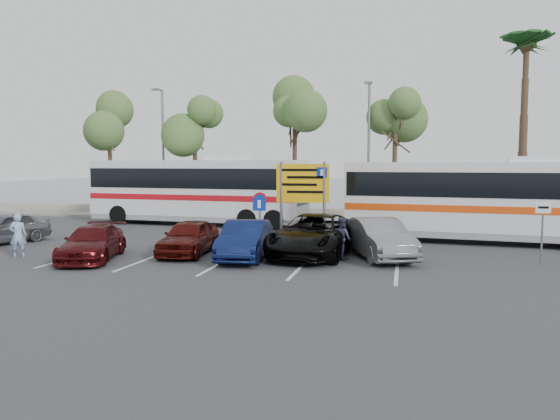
% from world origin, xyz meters
% --- Properties ---
extents(ground, '(120.00, 120.00, 0.00)m').
position_xyz_m(ground, '(0.00, 0.00, 0.00)').
color(ground, '#353538').
rests_on(ground, ground).
extents(kerb_strip, '(44.00, 2.40, 0.15)m').
position_xyz_m(kerb_strip, '(0.00, 14.00, 0.07)').
color(kerb_strip, gray).
rests_on(kerb_strip, ground).
extents(seawall, '(48.00, 0.80, 0.60)m').
position_xyz_m(seawall, '(0.00, 16.00, 0.30)').
color(seawall, '#AA9F88').
rests_on(seawall, ground).
extents(sea, '(140.00, 140.00, 0.00)m').
position_xyz_m(sea, '(0.00, 60.00, 0.01)').
color(sea, '#3D5763').
rests_on(sea, ground).
extents(tree_far_left, '(3.20, 3.20, 7.60)m').
position_xyz_m(tree_far_left, '(-14.00, 14.00, 6.33)').
color(tree_far_left, '#382619').
rests_on(tree_far_left, kerb_strip).
extents(tree_left, '(3.20, 3.20, 7.20)m').
position_xyz_m(tree_left, '(-8.00, 14.00, 6.00)').
color(tree_left, '#382619').
rests_on(tree_left, kerb_strip).
extents(tree_mid, '(3.20, 3.20, 8.00)m').
position_xyz_m(tree_mid, '(-1.50, 14.00, 6.65)').
color(tree_mid, '#382619').
rests_on(tree_mid, kerb_strip).
extents(tree_right, '(3.20, 3.20, 7.40)m').
position_xyz_m(tree_right, '(4.50, 14.00, 6.17)').
color(tree_right, '#382619').
rests_on(tree_right, kerb_strip).
extents(palm_tree, '(4.80, 4.80, 11.20)m').
position_xyz_m(palm_tree, '(11.50, 14.00, 9.87)').
color(palm_tree, '#382619').
rests_on(palm_tree, kerb_strip).
extents(street_lamp_left, '(0.45, 1.15, 8.01)m').
position_xyz_m(street_lamp_left, '(-10.00, 13.52, 4.60)').
color(street_lamp_left, slate).
rests_on(street_lamp_left, kerb_strip).
extents(street_lamp_right, '(0.45, 1.15, 8.01)m').
position_xyz_m(street_lamp_right, '(3.00, 13.52, 4.60)').
color(street_lamp_right, slate).
rests_on(street_lamp_right, kerb_strip).
extents(direction_sign, '(2.20, 0.12, 3.60)m').
position_xyz_m(direction_sign, '(1.00, 3.20, 2.43)').
color(direction_sign, slate).
rests_on(direction_sign, ground).
extents(sign_no_stop, '(0.60, 0.08, 2.35)m').
position_xyz_m(sign_no_stop, '(-0.60, 2.38, 1.58)').
color(sign_no_stop, slate).
rests_on(sign_no_stop, ground).
extents(sign_parking, '(0.50, 0.07, 2.25)m').
position_xyz_m(sign_parking, '(-0.20, 0.79, 1.47)').
color(sign_parking, slate).
rests_on(sign_parking, ground).
extents(sign_taxi, '(0.50, 0.07, 2.20)m').
position_xyz_m(sign_taxi, '(9.80, 1.49, 1.42)').
color(sign_taxi, slate).
rests_on(sign_taxi, ground).
extents(lane_markings, '(12.02, 4.20, 0.01)m').
position_xyz_m(lane_markings, '(-1.14, -1.00, 0.00)').
color(lane_markings, silver).
rests_on(lane_markings, ground).
extents(coach_bus_left, '(12.80, 3.74, 3.93)m').
position_xyz_m(coach_bus_left, '(-6.50, 10.50, 1.82)').
color(coach_bus_left, silver).
rests_on(coach_bus_left, ground).
extents(coach_bus_right, '(12.46, 3.96, 3.82)m').
position_xyz_m(coach_bus_right, '(8.64, 6.50, 1.77)').
color(coach_bus_right, silver).
rests_on(coach_bus_right, ground).
extents(car_silver_a, '(2.73, 4.32, 1.37)m').
position_xyz_m(car_silver_a, '(-12.00, 1.50, 0.68)').
color(car_silver_a, slate).
rests_on(car_silver_a, ground).
extents(car_blue, '(1.91, 4.40, 1.41)m').
position_xyz_m(car_blue, '(-0.60, 0.24, 0.70)').
color(car_blue, '#101C4E').
rests_on(car_blue, ground).
extents(car_maroon, '(2.81, 4.57, 1.24)m').
position_xyz_m(car_maroon, '(-6.00, -1.17, 0.62)').
color(car_maroon, '#470B0E').
rests_on(car_maroon, ground).
extents(car_red, '(1.85, 4.07, 1.35)m').
position_xyz_m(car_red, '(-3.00, 0.68, 0.68)').
color(car_red, '#4A0E0A').
rests_on(car_red, ground).
extents(suv_black, '(3.30, 5.98, 1.58)m').
position_xyz_m(suv_black, '(1.80, 1.50, 0.79)').
color(suv_black, black).
rests_on(suv_black, ground).
extents(car_silver_b, '(3.11, 4.74, 1.48)m').
position_xyz_m(car_silver_b, '(4.20, 1.50, 0.74)').
color(car_silver_b, gray).
rests_on(car_silver_b, ground).
extents(pedestrian_near, '(0.72, 0.63, 1.65)m').
position_xyz_m(pedestrian_near, '(-9.00, -1.33, 0.83)').
color(pedestrian_near, '#8EAECF').
rests_on(pedestrian_near, ground).
extents(pedestrian_far, '(0.94, 0.96, 1.56)m').
position_xyz_m(pedestrian_far, '(2.89, 1.00, 0.78)').
color(pedestrian_far, '#31354A').
rests_on(pedestrian_far, ground).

